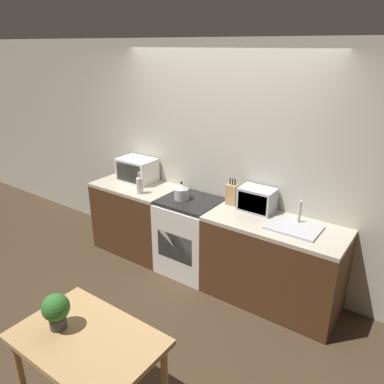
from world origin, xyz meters
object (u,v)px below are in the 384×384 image
object	(u,v)px
stove_range	(191,236)
dining_table	(88,348)
microwave	(137,170)
bottle	(140,185)
kettle	(182,191)
toaster_oven	(257,200)

from	to	relation	value
stove_range	dining_table	bearing A→B (deg)	-74.30
microwave	bottle	distance (m)	0.44
stove_range	bottle	bearing A→B (deg)	-163.86
kettle	toaster_oven	bearing A→B (deg)	13.66
microwave	bottle	bearing A→B (deg)	-43.34
bottle	dining_table	world-z (taller)	bottle
kettle	microwave	bearing A→B (deg)	169.05
bottle	toaster_oven	size ratio (longest dim) A/B	0.72
bottle	microwave	bearing A→B (deg)	136.66
stove_range	microwave	xyz separation A→B (m)	(-0.92, 0.12, 0.60)
toaster_oven	dining_table	distance (m)	2.18
kettle	bottle	world-z (taller)	bottle
toaster_oven	dining_table	bearing A→B (deg)	-94.83
stove_range	toaster_oven	xyz separation A→B (m)	(0.73, 0.17, 0.58)
dining_table	bottle	bearing A→B (deg)	122.82
toaster_oven	dining_table	size ratio (longest dim) A/B	0.37
microwave	dining_table	bearing A→B (deg)	-54.85
stove_range	bottle	world-z (taller)	bottle
stove_range	toaster_oven	world-z (taller)	toaster_oven
microwave	bottle	xyz separation A→B (m)	(0.32, -0.30, -0.05)
kettle	toaster_oven	xyz separation A→B (m)	(0.83, 0.20, 0.03)
stove_range	kettle	xyz separation A→B (m)	(-0.10, -0.03, 0.54)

